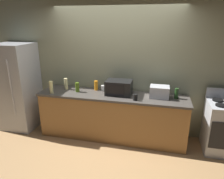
# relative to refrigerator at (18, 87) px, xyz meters

# --- Properties ---
(ground_plane) EXTENTS (8.00, 8.00, 0.00)m
(ground_plane) POSITION_rel_refrigerator_xyz_m (2.05, -0.40, -0.90)
(ground_plane) COLOR #A87F51
(back_wall) EXTENTS (6.40, 0.10, 2.70)m
(back_wall) POSITION_rel_refrigerator_xyz_m (2.05, 0.41, 0.45)
(back_wall) COLOR gray
(back_wall) RESTS_ON ground_plane
(counter_run) EXTENTS (2.84, 0.64, 0.90)m
(counter_run) POSITION_rel_refrigerator_xyz_m (2.05, 0.00, -0.45)
(counter_run) COLOR #9E6B38
(counter_run) RESTS_ON ground_plane
(refrigerator) EXTENTS (0.72, 0.73, 1.80)m
(refrigerator) POSITION_rel_refrigerator_xyz_m (0.00, 0.00, 0.00)
(refrigerator) COLOR #B7BABF
(refrigerator) RESTS_ON ground_plane
(stove_range) EXTENTS (0.60, 0.61, 1.08)m
(stove_range) POSITION_rel_refrigerator_xyz_m (4.05, 0.00, -0.44)
(stove_range) COLOR #B7BABF
(stove_range) RESTS_ON ground_plane
(microwave) EXTENTS (0.48, 0.35, 0.27)m
(microwave) POSITION_rel_refrigerator_xyz_m (2.17, 0.05, 0.13)
(microwave) COLOR black
(microwave) RESTS_ON counter_run
(toaster_oven) EXTENTS (0.34, 0.26, 0.21)m
(toaster_oven) POSITION_rel_refrigerator_xyz_m (2.92, 0.06, 0.10)
(toaster_oven) COLOR #B7BABF
(toaster_oven) RESTS_ON counter_run
(bottle_hand_soap) EXTENTS (0.07, 0.07, 0.22)m
(bottle_hand_soap) POSITION_rel_refrigerator_xyz_m (1.06, 0.10, 0.11)
(bottle_hand_soap) COLOR beige
(bottle_hand_soap) RESTS_ON counter_run
(bottle_olive_oil) EXTENTS (0.08, 0.08, 0.19)m
(bottle_olive_oil) POSITION_rel_refrigerator_xyz_m (1.35, 0.00, 0.09)
(bottle_olive_oil) COLOR #4C6B19
(bottle_olive_oil) RESTS_ON counter_run
(bottle_wine) EXTENTS (0.07, 0.07, 0.19)m
(bottle_wine) POSITION_rel_refrigerator_xyz_m (3.22, 0.07, 0.09)
(bottle_wine) COLOR #1E3F19
(bottle_wine) RESTS_ON counter_run
(bottle_dish_soap) EXTENTS (0.07, 0.07, 0.19)m
(bottle_dish_soap) POSITION_rel_refrigerator_xyz_m (1.68, 0.19, 0.10)
(bottle_dish_soap) COLOR orange
(bottle_dish_soap) RESTS_ON counter_run
(bottle_vinegar) EXTENTS (0.07, 0.07, 0.24)m
(bottle_vinegar) POSITION_rel_refrigerator_xyz_m (0.90, -0.20, 0.12)
(bottle_vinegar) COLOR beige
(bottle_vinegar) RESTS_ON counter_run
(mug_black) EXTENTS (0.08, 0.08, 0.11)m
(mug_black) POSITION_rel_refrigerator_xyz_m (2.51, -0.19, 0.05)
(mug_black) COLOR black
(mug_black) RESTS_ON counter_run
(mug_white) EXTENTS (0.09, 0.09, 0.10)m
(mug_white) POSITION_rel_refrigerator_xyz_m (1.82, 0.21, 0.05)
(mug_white) COLOR white
(mug_white) RESTS_ON counter_run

